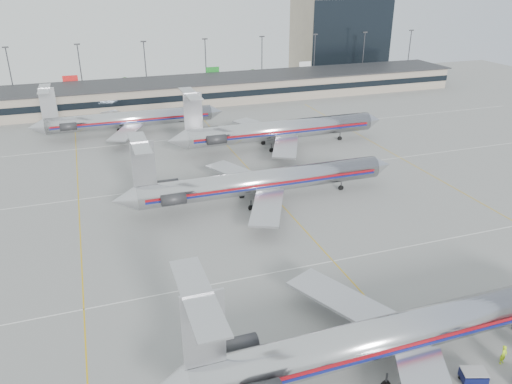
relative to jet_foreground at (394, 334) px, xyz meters
name	(u,v)px	position (x,y,z in m)	size (l,w,h in m)	color
ground	(375,307)	(3.33, 7.94, -3.53)	(260.00, 260.00, 0.00)	gray
apron_markings	(333,261)	(3.33, 17.94, -3.52)	(160.00, 0.15, 0.02)	silver
terminal	(187,91)	(3.33, 105.92, -0.37)	(162.00, 17.00, 6.25)	gray
light_mast_row	(176,63)	(3.33, 119.94, 5.06)	(163.60, 0.40, 15.28)	#38383D
distant_building	(339,35)	(65.33, 135.94, 8.97)	(30.00, 20.00, 25.00)	tan
jet_foreground	(394,334)	(0.00, 0.00, 0.00)	(46.41, 27.33, 12.15)	#BBBBBF
jet_second_row	(258,182)	(0.22, 37.66, -0.04)	(45.85, 27.00, 12.00)	#BBBBBF
jet_third_row	(277,130)	(12.82, 61.79, 0.19)	(46.81, 28.80, 12.80)	#BBBBBF
jet_back_row	(127,119)	(-15.32, 81.32, -0.16)	(42.43, 26.10, 11.60)	#BBBBBF
cart_inner	(474,376)	(5.73, -4.29, -2.87)	(2.51, 2.09, 1.22)	#0A0F3B
belt_loader	(412,343)	(3.20, 1.17, -2.92)	(4.31, 1.42, 2.27)	gray
ramp_worker_near	(504,355)	(9.95, -3.28, -2.53)	(0.72, 0.47, 1.98)	#B7EB16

